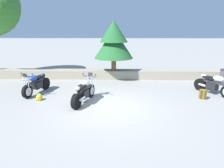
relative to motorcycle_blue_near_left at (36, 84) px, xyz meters
name	(u,v)px	position (x,y,z in m)	size (l,w,h in m)	color
ground_plane	(109,107)	(3.67, -1.70, -0.49)	(120.00, 120.00, 0.00)	gray
stone_wall	(112,74)	(3.67, 3.10, -0.21)	(36.00, 0.80, 0.55)	gray
motorcycle_blue_near_left	(36,84)	(0.00, 0.00, 0.00)	(0.81, 2.04, 1.18)	black
motorcycle_silver_centre	(84,92)	(2.56, -1.16, 0.00)	(0.87, 2.02, 1.18)	black
motorcycle_white_far_right	(214,85)	(8.71, 0.07, 0.00)	(1.24, 1.84, 1.18)	black
rider_backpack	(203,94)	(7.91, -0.62, -0.24)	(0.34, 0.32, 0.47)	brown
rider_helmet	(39,97)	(0.48, -0.96, -0.35)	(0.28, 0.28, 0.28)	yellow
pine_tree_mid_left	(114,40)	(3.78, 2.93, 1.94)	(2.38, 2.38, 3.04)	brown
trash_bin	(224,77)	(10.19, 1.96, -0.05)	(0.46, 0.46, 0.86)	#4C4C51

